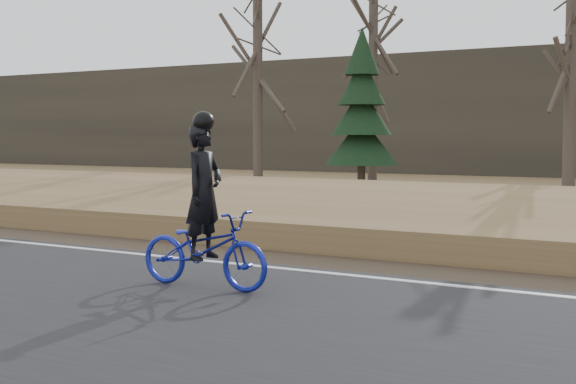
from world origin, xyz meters
The scene contains 12 objects.
ground centered at (0.00, 0.00, 0.00)m, with size 120.00×120.00×0.00m, color olive.
road centered at (0.00, -2.50, 0.03)m, with size 120.00×6.00×0.06m, color black.
edge_line centered at (0.00, 0.20, 0.07)m, with size 120.00×0.12×0.01m, color silver.
shoulder centered at (0.00, 1.20, 0.02)m, with size 120.00×1.60×0.04m, color #473A2B.
embankment centered at (0.00, 4.20, 0.22)m, with size 120.00×5.00×0.44m, color olive.
ballast centered at (0.00, 8.00, 0.23)m, with size 120.00×3.00×0.45m, color slate.
railroad centered at (0.00, 8.00, 0.53)m, with size 120.00×2.40×0.29m.
cyclist centered at (-1.25, -1.45, 0.73)m, with size 1.80×0.66×2.12m.
bare_tree_far_left centered at (-11.43, 15.25, 4.19)m, with size 0.36×0.36×8.37m, color #4D4238.
bare_tree_left centered at (-8.70, 19.19, 3.84)m, with size 0.36×0.36×7.68m, color #4D4238.
bare_tree_near_left centered at (-0.25, 13.93, 2.99)m, with size 0.36×0.36×5.98m, color #4D4238.
conifer centered at (-7.94, 16.65, 2.71)m, with size 2.60×2.60×5.73m.
Camera 1 is at (4.55, -9.12, 1.89)m, focal length 50.00 mm.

